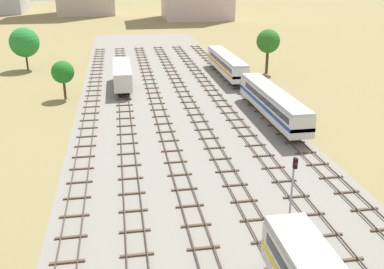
{
  "coord_description": "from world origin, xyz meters",
  "views": [
    {
      "loc": [
        -7.59,
        8.8,
        18.9
      ],
      "look_at": [
        0.0,
        53.4,
        1.5
      ],
      "focal_mm": 40.73,
      "sensor_mm": 36.0,
      "label": 1
    }
  ],
  "objects_px": {
    "diesel_railcar_right_mid": "(272,101)",
    "freight_boxcar_left_midfar": "(122,74)",
    "diesel_railcar_right_far": "(226,63)",
    "signal_post_mid": "(293,184)"
  },
  "relations": [
    {
      "from": "diesel_railcar_right_mid",
      "to": "freight_boxcar_left_midfar",
      "type": "relative_size",
      "value": 1.46
    },
    {
      "from": "diesel_railcar_right_mid",
      "to": "signal_post_mid",
      "type": "height_order",
      "value": "signal_post_mid"
    },
    {
      "from": "diesel_railcar_right_mid",
      "to": "signal_post_mid",
      "type": "relative_size",
      "value": 3.43
    },
    {
      "from": "diesel_railcar_right_far",
      "to": "signal_post_mid",
      "type": "height_order",
      "value": "signal_post_mid"
    },
    {
      "from": "diesel_railcar_right_mid",
      "to": "diesel_railcar_right_far",
      "type": "relative_size",
      "value": 1.0
    },
    {
      "from": "freight_boxcar_left_midfar",
      "to": "diesel_railcar_right_far",
      "type": "bearing_deg",
      "value": 15.52
    },
    {
      "from": "freight_boxcar_left_midfar",
      "to": "diesel_railcar_right_mid",
      "type": "bearing_deg",
      "value": -45.99
    },
    {
      "from": "diesel_railcar_right_mid",
      "to": "signal_post_mid",
      "type": "xyz_separation_m",
      "value": [
        -7.12,
        -24.46,
        1.16
      ]
    },
    {
      "from": "diesel_railcar_right_mid",
      "to": "diesel_railcar_right_far",
      "type": "bearing_deg",
      "value": 90.0
    },
    {
      "from": "diesel_railcar_right_mid",
      "to": "signal_post_mid",
      "type": "distance_m",
      "value": 25.51
    }
  ]
}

